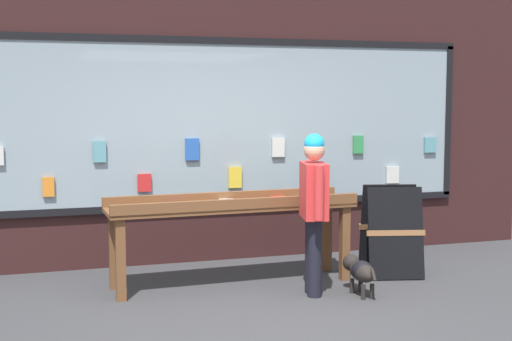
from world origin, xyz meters
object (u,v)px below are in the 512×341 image
at_px(sandwich_board_sign, 391,230).
at_px(person_browsing, 314,203).
at_px(display_table_main, 233,213).
at_px(small_dog, 360,271).

bearing_deg(sandwich_board_sign, person_browsing, -141.17).
distance_m(person_browsing, sandwich_board_sign, 1.30).
height_order(display_table_main, small_dog, display_table_main).
bearing_deg(sandwich_board_sign, display_table_main, -169.02).
xyz_separation_m(person_browsing, small_dog, (0.43, -0.15, -0.67)).
height_order(person_browsing, sandwich_board_sign, person_browsing).
bearing_deg(small_dog, sandwich_board_sign, -46.54).
xyz_separation_m(display_table_main, person_browsing, (0.65, -0.61, 0.17)).
xyz_separation_m(display_table_main, small_dog, (1.08, -0.76, -0.50)).
relative_size(person_browsing, small_dog, 2.59).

